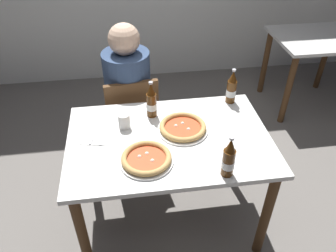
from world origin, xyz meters
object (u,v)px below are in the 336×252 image
Objects in this scene: pizza_margherita_near at (183,128)px; napkin_with_cutlery at (98,135)px; diner_seated at (129,103)px; beer_bottle_center at (229,159)px; paper_cup at (124,121)px; chair_behind_table at (132,117)px; pizza_marinara_far at (146,159)px; dining_table_background at (314,52)px; beer_bottle_right at (232,89)px; beer_bottle_left at (151,102)px; dining_table_main at (169,152)px.

napkin_with_cutlery is at bearing 177.67° from pizza_margherita_near.
diner_seated is 0.70m from pizza_margherita_near.
diner_seated reaches higher than beer_bottle_center.
pizza_margherita_near is 1.24× the size of beer_bottle_center.
pizza_margherita_near is at bearing -13.39° from paper_cup.
chair_behind_table is 0.69m from pizza_margherita_near.
pizza_margherita_near is at bearing -2.33° from napkin_with_cutlery.
pizza_marinara_far is at bearing -135.01° from pizza_margherita_near.
pizza_marinara_far is (-1.77, -1.47, 0.18)m from dining_table_background.
beer_bottle_right is at bearing 150.42° from chair_behind_table.
beer_bottle_center is (0.47, -0.99, 0.27)m from diner_seated.
napkin_with_cutlery is at bearing -154.50° from beer_bottle_left.
diner_seated reaches higher than beer_bottle_right.
dining_table_main and dining_table_background have the same top height.
beer_bottle_left reaches higher than chair_behind_table.
chair_behind_table is at bearing 109.31° from beer_bottle_left.
napkin_with_cutlery is at bearing -149.22° from dining_table_background.
pizza_margherita_near reaches higher than dining_table_background.
chair_behind_table is 3.44× the size of beer_bottle_right.
beer_bottle_right is (0.47, 0.33, 0.22)m from dining_table_main.
chair_behind_table is 0.63m from napkin_with_cutlery.
chair_behind_table is 1.06× the size of dining_table_background.
beer_bottle_center is at bearing -52.66° from dining_table_main.
dining_table_main is 4.86× the size of beer_bottle_center.
napkin_with_cutlery is at bearing 135.40° from pizza_marinara_far.
diner_seated is at bearing 153.87° from beer_bottle_right.
beer_bottle_right is 0.92m from napkin_with_cutlery.
dining_table_background is at bearing 39.82° from pizza_marinara_far.
beer_bottle_center reaches higher than napkin_with_cutlery.
diner_seated is (-0.22, 0.66, -0.05)m from dining_table_main.
paper_cup is (0.16, 0.06, 0.04)m from napkin_with_cutlery.
napkin_with_cutlery is (-0.20, -0.58, 0.17)m from diner_seated.
pizza_margherita_near is (0.30, -0.55, 0.29)m from chair_behind_table.
pizza_margherita_near reaches higher than dining_table_main.
dining_table_main is 4.86× the size of beer_bottle_right.
paper_cup is (-0.11, 0.32, 0.03)m from pizza_marinara_far.
chair_behind_table is at bearing 68.42° from napkin_with_cutlery.
dining_table_background is 2.61× the size of pizza_margherita_near.
chair_behind_table is 0.85m from pizza_marinara_far.
paper_cup is at bearing 166.61° from pizza_margherita_near.
beer_bottle_left is at bearing 132.84° from pizza_margherita_near.
beer_bottle_right reaches higher than pizza_marinara_far.
dining_table_background is at bearing 31.77° from beer_bottle_left.
beer_bottle_center is at bearing -130.02° from dining_table_background.
dining_table_background is 2.21m from paper_cup.
dining_table_main is 5.64× the size of napkin_with_cutlery.
beer_bottle_center is (0.25, -0.33, 0.22)m from dining_table_main.
dining_table_background is 3.24× the size of beer_bottle_right.
beer_bottle_left is (-1.70, -1.05, 0.26)m from dining_table_background.
paper_cup reaches higher than napkin_with_cutlery.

